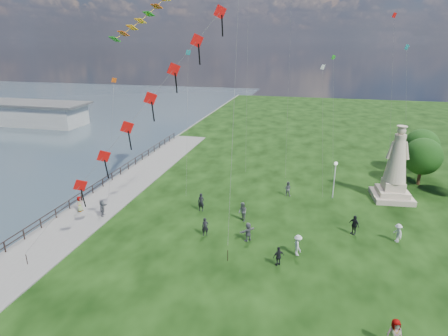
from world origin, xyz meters
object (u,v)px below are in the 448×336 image
(person_3, at_px, (279,256))
(person_6, at_px, (201,202))
(person_2, at_px, (298,245))
(pier_pavilion, at_px, (16,112))
(person_9, at_px, (354,225))
(person_1, at_px, (243,212))
(lamppost, at_px, (335,172))
(person_8, at_px, (398,233))
(person_7, at_px, (288,189))
(person_0, at_px, (205,227))
(person_11, at_px, (248,232))
(statue, at_px, (395,172))
(person_10, at_px, (80,205))
(person_4, at_px, (394,334))
(person_5, at_px, (103,209))

(person_3, distance_m, person_6, 11.04)
(person_2, bearing_deg, person_6, 37.71)
(person_2, bearing_deg, pier_pavilion, 36.42)
(person_2, xyz_separation_m, person_9, (4.41, 4.40, 0.03))
(person_1, bearing_deg, person_3, -6.22)
(lamppost, xyz_separation_m, person_8, (4.78, -8.02, -2.05))
(pier_pavilion, distance_m, person_7, 61.37)
(person_0, height_order, person_11, person_11)
(person_3, relative_size, person_7, 0.94)
(person_1, xyz_separation_m, person_3, (3.87, -6.33, -0.15))
(person_1, xyz_separation_m, person_9, (9.55, -0.18, -0.03))
(person_9, relative_size, person_11, 1.08)
(pier_pavilion, relative_size, lamppost, 7.63)
(person_11, bearing_deg, person_0, -48.38)
(statue, xyz_separation_m, person_10, (-29.28, -10.37, -2.14))
(statue, relative_size, person_3, 5.18)
(person_4, distance_m, person_11, 13.26)
(lamppost, xyz_separation_m, person_4, (2.46, -19.98, -1.94))
(person_9, relative_size, person_10, 1.14)
(person_3, bearing_deg, statue, -160.19)
(lamppost, distance_m, person_5, 22.98)
(lamppost, xyz_separation_m, person_9, (1.46, -7.51, -1.98))
(person_3, relative_size, person_8, 0.94)
(person_0, bearing_deg, person_8, -13.70)
(person_1, relative_size, person_7, 1.14)
(person_3, xyz_separation_m, person_9, (5.68, 6.15, 0.12))
(person_5, height_order, person_6, person_6)
(person_3, height_order, person_9, person_9)
(statue, xyz_separation_m, lamppost, (-5.87, -1.18, -0.06))
(person_10, bearing_deg, person_2, -97.23)
(person_0, relative_size, person_3, 1.06)
(pier_pavilion, relative_size, person_2, 18.03)
(person_6, bearing_deg, person_2, -29.90)
(person_2, bearing_deg, person_7, -12.55)
(person_2, xyz_separation_m, person_4, (5.41, -8.06, 0.07))
(person_2, relative_size, person_9, 0.97)
(person_7, bearing_deg, person_3, 97.20)
(person_2, bearing_deg, person_1, 27.40)
(person_2, bearing_deg, person_9, -65.88)
(pier_pavilion, distance_m, person_10, 50.40)
(person_1, relative_size, person_5, 1.15)
(person_6, bearing_deg, person_0, -67.49)
(person_3, bearing_deg, person_0, -61.01)
(lamppost, xyz_separation_m, person_3, (-4.22, -13.66, -2.10))
(person_6, distance_m, person_10, 11.48)
(person_1, height_order, person_6, person_1)
(person_9, bearing_deg, person_10, -130.97)
(pier_pavilion, height_order, person_11, pier_pavilion)
(person_5, relative_size, person_10, 1.03)
(statue, distance_m, person_1, 16.47)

